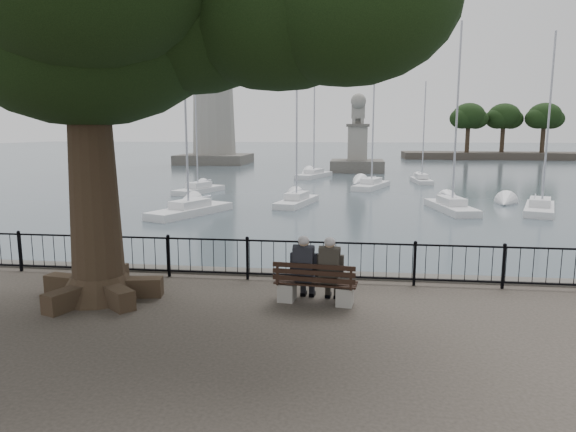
% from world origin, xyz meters
% --- Properties ---
extents(harbor, '(260.00, 260.00, 1.20)m').
position_xyz_m(harbor, '(0.00, 3.00, -0.50)').
color(harbor, '#4A4642').
rests_on(harbor, ground).
extents(railing, '(22.06, 0.06, 1.00)m').
position_xyz_m(railing, '(0.00, 2.50, 0.56)').
color(railing, black).
rests_on(railing, ground).
extents(bench, '(1.78, 0.71, 0.91)m').
position_xyz_m(bench, '(0.78, 0.95, 0.32)').
color(bench, gray).
rests_on(bench, ground).
extents(person_left, '(0.45, 0.75, 1.45)m').
position_xyz_m(person_left, '(0.54, 1.07, 0.67)').
color(person_left, black).
rests_on(person_left, ground).
extents(person_right, '(0.45, 0.75, 1.45)m').
position_xyz_m(person_right, '(1.09, 1.01, 0.67)').
color(person_right, black).
rests_on(person_right, ground).
extents(lighthouse, '(9.54, 9.54, 29.33)m').
position_xyz_m(lighthouse, '(-18.00, 62.00, 11.31)').
color(lighthouse, '#4A4642').
rests_on(lighthouse, ground).
extents(lion_monument, '(5.96, 5.96, 8.80)m').
position_xyz_m(lion_monument, '(2.00, 49.93, 1.20)').
color(lion_monument, '#4A4642').
rests_on(lion_monument, ground).
extents(sailboat_a, '(3.72, 5.79, 10.30)m').
position_xyz_m(sailboat_a, '(-7.39, 17.77, -0.70)').
color(sailboat_a, silver).
rests_on(sailboat_a, ground).
extents(sailboat_b, '(2.47, 5.18, 11.56)m').
position_xyz_m(sailboat_b, '(-1.93, 22.30, -0.65)').
color(sailboat_b, silver).
rests_on(sailboat_b, ground).
extents(sailboat_c, '(2.41, 5.49, 10.71)m').
position_xyz_m(sailboat_c, '(7.23, 20.95, -0.68)').
color(sailboat_c, silver).
rests_on(sailboat_c, ground).
extents(sailboat_d, '(3.19, 5.49, 10.11)m').
position_xyz_m(sailboat_d, '(12.17, 21.08, -0.69)').
color(sailboat_d, silver).
rests_on(sailboat_d, ground).
extents(sailboat_e, '(2.95, 5.11, 11.73)m').
position_xyz_m(sailboat_e, '(-9.95, 27.82, -0.64)').
color(sailboat_e, silver).
rests_on(sailboat_e, ground).
extents(sailboat_f, '(3.32, 5.82, 11.01)m').
position_xyz_m(sailboat_f, '(3.05, 32.41, -0.68)').
color(sailboat_f, silver).
rests_on(sailboat_f, ground).
extents(sailboat_g, '(1.59, 4.69, 9.01)m').
position_xyz_m(sailboat_g, '(7.67, 37.66, -0.70)').
color(sailboat_g, silver).
rests_on(sailboat_g, ground).
extents(sailboat_h, '(3.48, 6.03, 12.48)m').
position_xyz_m(sailboat_h, '(-2.31, 41.68, -0.65)').
color(sailboat_h, silver).
rests_on(sailboat_h, ground).
extents(far_shore, '(30.00, 8.60, 9.18)m').
position_xyz_m(far_shore, '(25.54, 79.46, 3.00)').
color(far_shore, '#322D28').
rests_on(far_shore, ground).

